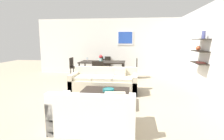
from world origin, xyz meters
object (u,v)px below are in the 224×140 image
object	(u,v)px
wine_glass_head	(104,58)
wine_glass_left_far	(87,59)
centerpiece_vase	(101,58)
loveseat_white	(95,114)
dining_table	(102,63)
coffee_table	(105,98)
dining_chair_head	(106,64)
sofa_beige	(104,83)
dining_chair_left_far	(74,66)
wine_glass_foot	(100,60)
dining_chair_foot	(98,70)
dining_chair_right_far	(134,67)
decorative_bowl	(108,90)

from	to	relation	value
wine_glass_head	wine_glass_left_far	world-z (taller)	wine_glass_head
wine_glass_head	centerpiece_vase	xyz separation A→B (m)	(-0.07, -0.45, 0.03)
loveseat_white	dining_table	distance (m)	4.70
loveseat_white	coffee_table	xyz separation A→B (m)	(-0.03, 1.31, -0.10)
dining_chair_head	wine_glass_left_far	bearing A→B (deg)	-132.14
sofa_beige	dining_chair_left_far	bearing A→B (deg)	128.12
dining_chair_left_far	wine_glass_head	distance (m)	1.44
wine_glass_head	wine_glass_foot	xyz separation A→B (m)	(-0.00, -0.88, -0.01)
dining_chair_foot	dining_chair_head	size ratio (longest dim) A/B	1.00
dining_chair_head	dining_chair_left_far	bearing A→B (deg)	-153.63
wine_glass_foot	dining_chair_head	bearing A→B (deg)	90.00
loveseat_white	wine_glass_left_far	xyz separation A→B (m)	(-1.41, 4.76, 0.56)
coffee_table	wine_glass_head	xyz separation A→B (m)	(-0.67, 3.76, 0.69)
dining_chair_right_far	dining_chair_head	distance (m)	1.54
dining_chair_left_far	centerpiece_vase	world-z (taller)	centerpiece_vase
dining_table	dining_chair_right_far	size ratio (longest dim) A/B	2.21
dining_table	dining_chair_right_far	world-z (taller)	dining_chair_right_far
dining_table	wine_glass_head	world-z (taller)	wine_glass_head
loveseat_white	dining_chair_foot	xyz separation A→B (m)	(-0.70, 3.73, 0.21)
decorative_bowl	dining_chair_right_far	size ratio (longest dim) A/B	0.34
coffee_table	decorative_bowl	size ratio (longest dim) A/B	4.08
dining_chair_head	wine_glass_left_far	distance (m)	1.11
dining_chair_left_far	wine_glass_foot	world-z (taller)	wine_glass_foot
dining_chair_head	loveseat_white	bearing A→B (deg)	-82.84
coffee_table	dining_table	bearing A→B (deg)	101.40
dining_chair_right_far	wine_glass_left_far	distance (m)	2.12
dining_chair_right_far	dining_chair_foot	bearing A→B (deg)	-140.52
decorative_bowl	dining_chair_foot	bearing A→B (deg)	107.45
dining_table	dining_chair_left_far	distance (m)	1.41
sofa_beige	decorative_bowl	world-z (taller)	sofa_beige
dining_chair_foot	dining_chair_head	xyz separation A→B (m)	(0.00, 1.82, 0.00)
sofa_beige	wine_glass_foot	distance (m)	1.80
wine_glass_left_far	decorative_bowl	bearing A→B (deg)	-66.94
coffee_table	decorative_bowl	distance (m)	0.24
dining_chair_head	centerpiece_vase	size ratio (longest dim) A/B	2.99
dining_chair_right_far	centerpiece_vase	bearing A→B (deg)	-170.89
dining_chair_left_far	sofa_beige	bearing A→B (deg)	-51.88
dining_table	dining_chair_left_far	bearing A→B (deg)	170.69
sofa_beige	wine_glass_head	xyz separation A→B (m)	(-0.44, 2.53, 0.59)
sofa_beige	coffee_table	world-z (taller)	sofa_beige
sofa_beige	dining_chair_head	bearing A→B (deg)	98.38
coffee_table	dining_chair_left_far	size ratio (longest dim) A/B	1.39
dining_chair_head	wine_glass_foot	xyz separation A→B (m)	(-0.00, -1.35, 0.36)
decorative_bowl	dining_chair_left_far	world-z (taller)	dining_chair_left_far
wine_glass_left_far	wine_glass_foot	bearing A→B (deg)	-38.58
sofa_beige	centerpiece_vase	size ratio (longest dim) A/B	7.24
coffee_table	decorative_bowl	xyz separation A→B (m)	(0.09, -0.01, 0.23)
sofa_beige	dining_chair_left_far	world-z (taller)	dining_chair_left_far
decorative_bowl	wine_glass_left_far	size ratio (longest dim) A/B	1.98
decorative_bowl	dining_chair_right_far	bearing A→B (deg)	80.21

